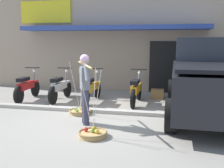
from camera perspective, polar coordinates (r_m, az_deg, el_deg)
ground_plane at (r=6.87m, az=-3.93°, el=-7.71°), size 90.00×90.00×0.00m
sidewalk_curb at (r=7.50m, az=-2.43°, el=-5.83°), size 20.00×0.24×0.10m
fruit_vendor at (r=6.34m, az=-5.88°, el=-0.07°), size 0.89×1.66×1.70m
fruit_basket_left_side at (r=7.42m, az=-6.93°, el=-5.86°), size 0.63×0.63×1.45m
fruit_basket_right_side at (r=5.68m, az=-4.20°, el=-10.55°), size 0.63×0.63×1.45m
motorcycle_nearest_shop at (r=9.49m, az=-17.94°, el=-0.60°), size 0.54×1.82×1.09m
motorcycle_second_in_row at (r=9.10m, az=-11.18°, el=-0.72°), size 0.54×1.82×1.09m
motorcycle_third_in_row at (r=8.76m, az=-4.44°, el=-0.96°), size 0.54×1.82×1.09m
motorcycle_end_of_row at (r=8.47m, az=5.26°, el=-1.32°), size 0.54×1.82×1.09m
parked_truck at (r=7.50m, az=20.26°, el=1.25°), size 2.22×4.75×2.10m
storefront_building at (r=13.12m, az=2.85°, el=9.67°), size 13.00×6.00×4.20m
wooden_crate at (r=9.43m, az=9.78°, el=-2.14°), size 0.44×0.36×0.32m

